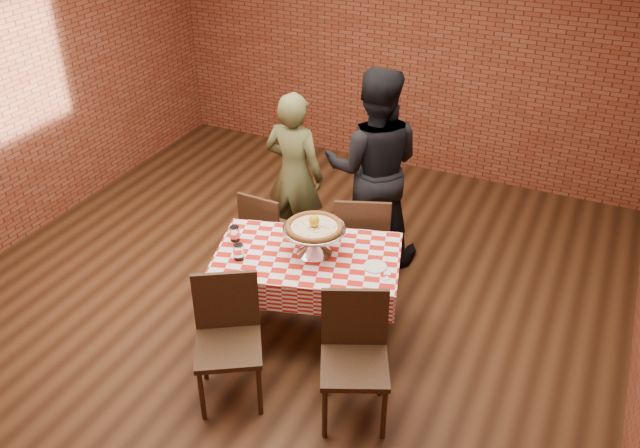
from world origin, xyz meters
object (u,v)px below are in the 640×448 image
Objects in this scene: water_glass_left at (239,252)px; diner_olive at (294,175)px; condiment_caddy at (324,225)px; chair_far_right at (362,238)px; chair_near_left at (228,346)px; chair_far_left at (271,232)px; diner_black at (373,168)px; chair_near_right at (355,365)px; pizza_stand at (314,240)px; table at (308,295)px; water_glass_right at (235,234)px; pizza at (314,227)px.

water_glass_left is 1.36m from diner_olive.
chair_far_right reaches higher than condiment_caddy.
chair_far_left is at bearing 76.22° from chair_near_left.
water_glass_left is 1.60m from diner_black.
chair_near_right is at bearing 89.51° from chair_far_right.
chair_near_right is (0.62, -0.69, -0.40)m from pizza_stand.
table is 0.49m from pizza_stand.
diner_black reaches higher than water_glass_right.
pizza_stand is at bearing 90.00° from pizza.
table is 2.82× the size of pizza_stand.
water_glass_right is at bearing -170.18° from pizza_stand.
water_glass_right is 1.14m from diner_olive.
water_glass_right is at bearing 127.75° from water_glass_left.
pizza is 1.06m from chair_near_right.
table is at bearing 31.27° from water_glass_left.
condiment_caddy is at bearing 54.58° from water_glass_left.
diner_black reaches higher than pizza_stand.
water_glass_right is 0.94m from chair_near_left.
pizza_stand is 1.01m from chair_near_right.
table is 0.86m from chair_near_left.
pizza_stand is at bearing 125.19° from diner_olive.
diner_olive is (-0.65, 1.08, 0.40)m from table.
chair_far_left is at bearing 104.36° from water_glass_left.
chair_far_right is (0.32, 1.64, 0.00)m from chair_near_left.
water_glass_right is at bearing 94.72° from diner_olive.
chair_near_left is 1.99m from diner_olive.
chair_near_right is at bearing -48.09° from pizza_stand.
table is 0.74m from water_glass_right.
diner_black is at bearing 73.18° from water_glass_left.
water_glass_left is at bearing -52.25° from water_glass_right.
diner_olive is at bearing -87.54° from chair_far_left.
table is 3.17× the size of pizza.
diner_black reaches higher than chair_far_right.
diner_olive is (-1.31, 1.72, 0.31)m from chair_near_right.
water_glass_left is 0.07× the size of diner_black.
diner_olive is (-0.77, 0.28, 0.31)m from chair_far_right.
chair_near_left is 0.87m from chair_near_right.
condiment_caddy is at bearing 99.71° from pizza.
chair_near_left reaches higher than water_glass_left.
diner_olive is (-0.00, 0.48, 0.34)m from chair_far_left.
condiment_caddy is at bearing 99.71° from pizza_stand.
diner_black is (0.68, 0.19, 0.13)m from diner_olive.
chair_far_left is 0.56× the size of diner_olive.
pizza is 0.23× the size of diner_black.
diner_black reaches higher than water_glass_left.
chair_near_left is 1.07× the size of chair_far_left.
pizza_stand is 0.55× the size of chair_far_left.
water_glass_left is 0.85× the size of condiment_caddy.
diner_black is at bearing 90.22° from pizza_stand.
table is 0.87× the size of diner_olive.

